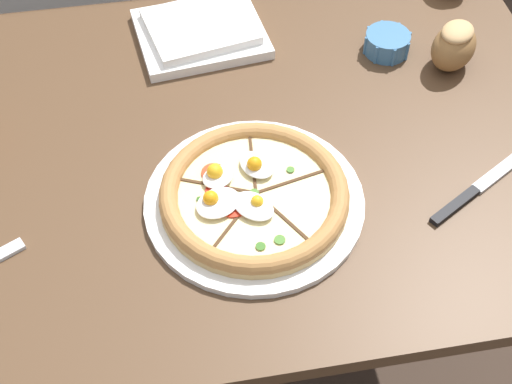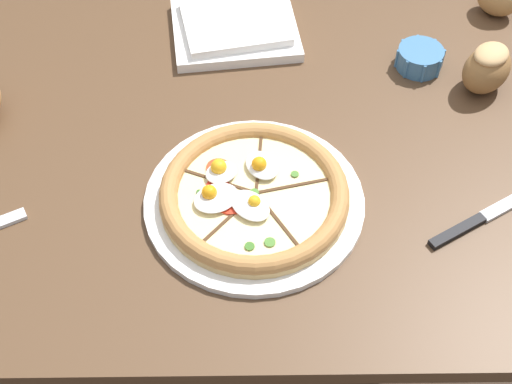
{
  "view_description": "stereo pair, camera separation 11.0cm",
  "coord_description": "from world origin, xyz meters",
  "px_view_note": "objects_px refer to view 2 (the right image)",
  "views": [
    {
      "loc": [
        -0.12,
        -0.82,
        1.61
      ],
      "look_at": [
        0.0,
        -0.14,
        0.75
      ],
      "focal_mm": 50.0,
      "sensor_mm": 36.0,
      "label": 1
    },
    {
      "loc": [
        -0.01,
        -0.83,
        1.61
      ],
      "look_at": [
        0.0,
        -0.14,
        0.75
      ],
      "focal_mm": 50.0,
      "sensor_mm": 36.0,
      "label": 2
    }
  ],
  "objects_px": {
    "pizza": "(255,196)",
    "knife_spare": "(491,213)",
    "bread_piece_far": "(487,68)",
    "napkin_folded": "(235,27)",
    "dining_table": "(254,179)",
    "ramekin_bowl": "(420,58)"
  },
  "relations": [
    {
      "from": "pizza",
      "to": "bread_piece_far",
      "type": "distance_m",
      "value": 0.49
    },
    {
      "from": "dining_table",
      "to": "bread_piece_far",
      "type": "relative_size",
      "value": 9.55
    },
    {
      "from": "dining_table",
      "to": "napkin_folded",
      "type": "height_order",
      "value": "napkin_folded"
    },
    {
      "from": "pizza",
      "to": "bread_piece_far",
      "type": "height_order",
      "value": "bread_piece_far"
    },
    {
      "from": "napkin_folded",
      "to": "bread_piece_far",
      "type": "height_order",
      "value": "bread_piece_far"
    },
    {
      "from": "dining_table",
      "to": "napkin_folded",
      "type": "distance_m",
      "value": 0.31
    },
    {
      "from": "napkin_folded",
      "to": "ramekin_bowl",
      "type": "bearing_deg",
      "value": -16.19
    },
    {
      "from": "ramekin_bowl",
      "to": "knife_spare",
      "type": "xyz_separation_m",
      "value": [
        0.06,
        -0.35,
        -0.02
      ]
    },
    {
      "from": "bread_piece_far",
      "to": "knife_spare",
      "type": "bearing_deg",
      "value": -99.15
    },
    {
      "from": "ramekin_bowl",
      "to": "knife_spare",
      "type": "distance_m",
      "value": 0.35
    },
    {
      "from": "dining_table",
      "to": "knife_spare",
      "type": "bearing_deg",
      "value": -24.09
    },
    {
      "from": "dining_table",
      "to": "pizza",
      "type": "bearing_deg",
      "value": -89.33
    },
    {
      "from": "ramekin_bowl",
      "to": "knife_spare",
      "type": "height_order",
      "value": "ramekin_bowl"
    },
    {
      "from": "napkin_folded",
      "to": "knife_spare",
      "type": "bearing_deg",
      "value": -48.19
    },
    {
      "from": "dining_table",
      "to": "ramekin_bowl",
      "type": "relative_size",
      "value": 13.09
    },
    {
      "from": "bread_piece_far",
      "to": "pizza",
      "type": "bearing_deg",
      "value": -147.41
    },
    {
      "from": "pizza",
      "to": "bread_piece_far",
      "type": "relative_size",
      "value": 2.8
    },
    {
      "from": "pizza",
      "to": "knife_spare",
      "type": "bearing_deg",
      "value": -4.11
    },
    {
      "from": "pizza",
      "to": "knife_spare",
      "type": "xyz_separation_m",
      "value": [
        0.37,
        -0.03,
        -0.02
      ]
    },
    {
      "from": "ramekin_bowl",
      "to": "bread_piece_far",
      "type": "height_order",
      "value": "bread_piece_far"
    },
    {
      "from": "knife_spare",
      "to": "dining_table",
      "type": "bearing_deg",
      "value": 125.68
    },
    {
      "from": "knife_spare",
      "to": "napkin_folded",
      "type": "bearing_deg",
      "value": 101.57
    }
  ]
}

